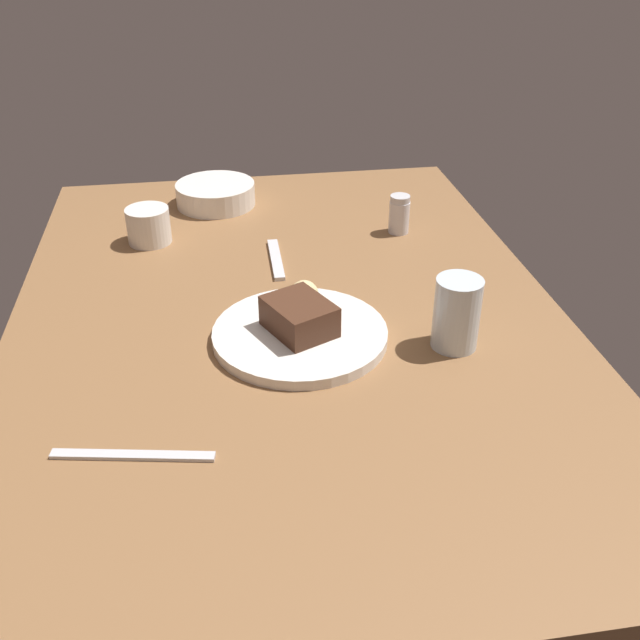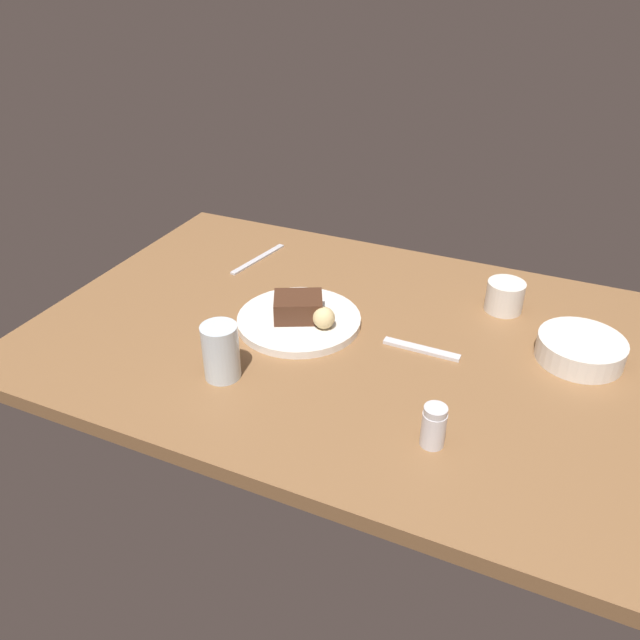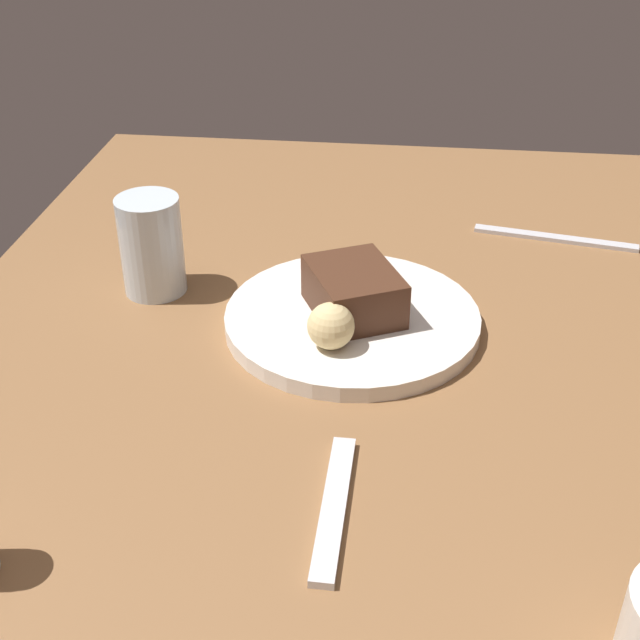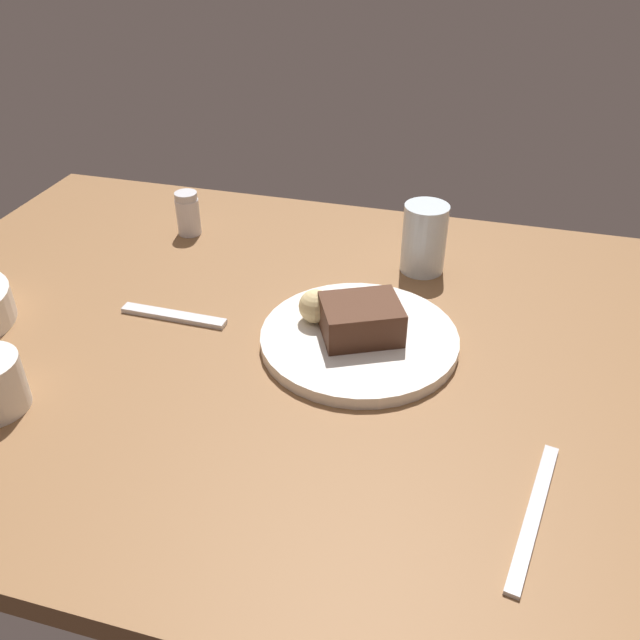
# 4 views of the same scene
# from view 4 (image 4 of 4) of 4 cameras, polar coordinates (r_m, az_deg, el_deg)

# --- Properties ---
(dining_table) EXTENTS (1.20, 0.84, 0.03)m
(dining_table) POSITION_cam_4_polar(r_m,az_deg,el_deg) (0.87, -2.20, -2.30)
(dining_table) COLOR brown
(dining_table) RESTS_ON ground
(dessert_plate) EXTENTS (0.25, 0.25, 0.02)m
(dessert_plate) POSITION_cam_4_polar(r_m,az_deg,el_deg) (0.85, 3.38, -1.64)
(dessert_plate) COLOR white
(dessert_plate) RESTS_ON dining_table
(chocolate_cake_slice) EXTENTS (0.12, 0.11, 0.05)m
(chocolate_cake_slice) POSITION_cam_4_polar(r_m,az_deg,el_deg) (0.83, 3.54, 0.06)
(chocolate_cake_slice) COLOR #472819
(chocolate_cake_slice) RESTS_ON dessert_plate
(bread_roll) EXTENTS (0.04, 0.04, 0.04)m
(bread_roll) POSITION_cam_4_polar(r_m,az_deg,el_deg) (0.86, -0.39, 1.20)
(bread_roll) COLOR #DBC184
(bread_roll) RESTS_ON dessert_plate
(salt_shaker) EXTENTS (0.04, 0.04, 0.07)m
(salt_shaker) POSITION_cam_4_polar(r_m,az_deg,el_deg) (1.13, -11.27, 8.95)
(salt_shaker) COLOR silver
(salt_shaker) RESTS_ON dining_table
(water_glass) EXTENTS (0.07, 0.07, 0.11)m
(water_glass) POSITION_cam_4_polar(r_m,az_deg,el_deg) (1.00, 8.93, 6.93)
(water_glass) COLOR silver
(water_glass) RESTS_ON dining_table
(dessert_spoon) EXTENTS (0.15, 0.02, 0.01)m
(dessert_spoon) POSITION_cam_4_polar(r_m,az_deg,el_deg) (0.92, -12.42, 0.40)
(dessert_spoon) COLOR silver
(dessert_spoon) RESTS_ON dining_table
(butter_knife) EXTENTS (0.05, 0.19, 0.01)m
(butter_knife) POSITION_cam_4_polar(r_m,az_deg,el_deg) (0.68, 17.87, -15.55)
(butter_knife) COLOR silver
(butter_knife) RESTS_ON dining_table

